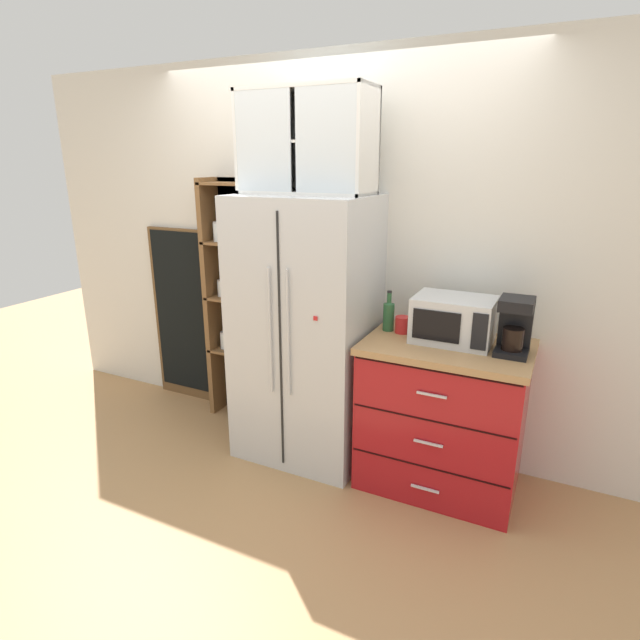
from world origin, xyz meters
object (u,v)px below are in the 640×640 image
object	(u,v)px
chalkboard_menu	(185,316)
coffee_maker	(515,325)
mug_red	(403,325)
microwave	(453,320)
mug_navy	(448,337)
refrigerator	(306,331)
bottle_green	(389,313)

from	to	relation	value
chalkboard_menu	coffee_maker	bearing A→B (deg)	-6.33
mug_red	chalkboard_menu	xyz separation A→B (m)	(-1.87, 0.22, -0.25)
microwave	chalkboard_menu	size ratio (longest dim) A/B	0.31
mug_red	mug_navy	distance (m)	0.31
refrigerator	chalkboard_menu	world-z (taller)	refrigerator
coffee_maker	chalkboard_menu	size ratio (longest dim) A/B	0.22
coffee_maker	mug_red	world-z (taller)	coffee_maker
microwave	mug_navy	bearing A→B (deg)	-97.86
microwave	mug_red	world-z (taller)	microwave
bottle_green	chalkboard_menu	bearing A→B (deg)	173.30
mug_red	coffee_maker	bearing A→B (deg)	-5.65
microwave	coffee_maker	world-z (taller)	coffee_maker
refrigerator	bottle_green	distance (m)	0.55
bottle_green	coffee_maker	bearing A→B (deg)	-5.42
microwave	mug_red	bearing A→B (deg)	176.11
chalkboard_menu	mug_red	bearing A→B (deg)	-6.56
microwave	mug_navy	xyz separation A→B (m)	(-0.01, -0.06, -0.09)
mug_navy	bottle_green	bearing A→B (deg)	166.88
refrigerator	bottle_green	size ratio (longest dim) A/B	6.86
microwave	chalkboard_menu	distance (m)	2.21
refrigerator	mug_navy	xyz separation A→B (m)	(0.90, 0.00, 0.10)
refrigerator	microwave	size ratio (longest dim) A/B	3.88
bottle_green	microwave	bearing A→B (deg)	-3.89
mug_red	chalkboard_menu	bearing A→B (deg)	173.44
mug_navy	bottle_green	xyz separation A→B (m)	(-0.39, 0.09, 0.06)
microwave	mug_navy	size ratio (longest dim) A/B	3.96
microwave	coffee_maker	xyz separation A→B (m)	(0.33, -0.04, 0.03)
refrigerator	mug_red	bearing A→B (deg)	7.87
refrigerator	bottle_green	xyz separation A→B (m)	(0.52, 0.09, 0.16)
microwave	mug_red	size ratio (longest dim) A/B	3.59
coffee_maker	bottle_green	bearing A→B (deg)	174.58
microwave	mug_navy	world-z (taller)	microwave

